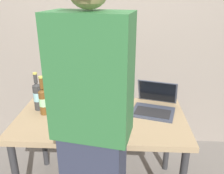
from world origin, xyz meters
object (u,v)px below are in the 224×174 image
object	(u,v)px
beer_bottle_dark	(52,96)
beer_bottle_green	(38,95)
laptop	(155,104)
beer_bottle_amber	(43,100)
coffee_mug	(73,130)
person_figure	(93,137)
beer_bottle_brown	(64,95)

from	to	relation	value
beer_bottle_dark	beer_bottle_green	size ratio (longest dim) A/B	0.90
laptop	beer_bottle_amber	world-z (taller)	beer_bottle_amber
beer_bottle_dark	coffee_mug	bearing A→B (deg)	-57.75
beer_bottle_green	coffee_mug	bearing A→B (deg)	-45.22
laptop	beer_bottle_amber	xyz separation A→B (m)	(-0.87, -0.12, 0.07)
beer_bottle_dark	beer_bottle_amber	xyz separation A→B (m)	(-0.03, -0.11, 0.01)
person_figure	beer_bottle_green	bearing A→B (deg)	129.90
beer_bottle_amber	coffee_mug	bearing A→B (deg)	-45.24
laptop	person_figure	size ratio (longest dim) A/B	0.23
beer_bottle_green	beer_bottle_amber	bearing A→B (deg)	-45.15
beer_bottle_green	beer_bottle_amber	size ratio (longest dim) A/B	1.01
beer_bottle_brown	beer_bottle_amber	distance (m)	0.19
beer_bottle_brown	person_figure	distance (m)	0.79
laptop	coffee_mug	world-z (taller)	laptop
laptop	coffee_mug	size ratio (longest dim) A/B	3.47
beer_bottle_brown	beer_bottle_green	size ratio (longest dim) A/B	0.83
beer_bottle_green	laptop	bearing A→B (deg)	2.95
beer_bottle_amber	beer_bottle_brown	bearing A→B (deg)	48.59
beer_bottle_dark	person_figure	xyz separation A→B (m)	(0.43, -0.68, 0.07)
beer_bottle_dark	person_figure	distance (m)	0.80
laptop	beer_bottle_dark	bearing A→B (deg)	-179.34
beer_bottle_amber	coffee_mug	distance (m)	0.41
coffee_mug	beer_bottle_brown	bearing A→B (deg)	110.89
beer_bottle_amber	beer_bottle_green	bearing A→B (deg)	134.85
laptop	person_figure	distance (m)	0.81
beer_bottle_green	beer_bottle_brown	bearing A→B (deg)	19.36
coffee_mug	person_figure	bearing A→B (deg)	-57.60
laptop	person_figure	bearing A→B (deg)	-121.00
beer_bottle_green	beer_bottle_dark	bearing A→B (deg)	20.30
beer_bottle_amber	person_figure	distance (m)	0.73
laptop	beer_bottle_green	bearing A→B (deg)	-177.05
laptop	beer_bottle_dark	size ratio (longest dim) A/B	1.46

